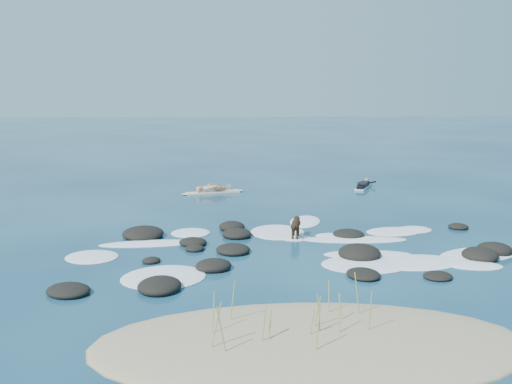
{
  "coord_description": "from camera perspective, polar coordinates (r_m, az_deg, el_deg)",
  "views": [
    {
      "loc": [
        -1.64,
        -18.88,
        5.15
      ],
      "look_at": [
        -0.5,
        4.0,
        0.9
      ],
      "focal_mm": 40.0,
      "sensor_mm": 36.0,
      "label": 1
    }
  ],
  "objects": [
    {
      "name": "breaking_foam",
      "position": [
        18.58,
        5.94,
        -5.61
      ],
      "size": [
        14.6,
        8.8,
        0.12
      ],
      "color": "white",
      "rests_on": "ground"
    },
    {
      "name": "sand_dune",
      "position": [
        11.97,
        5.5,
        -15.02
      ],
      "size": [
        9.0,
        4.4,
        0.6
      ],
      "primitive_type": "ellipsoid",
      "color": "#9E8966",
      "rests_on": "ground"
    },
    {
      "name": "standing_surfer_rig",
      "position": [
        27.85,
        -4.34,
        1.3
      ],
      "size": [
        3.08,
        1.29,
        1.79
      ],
      "rotation": [
        0.0,
        0.0,
        0.3
      ],
      "color": "beige",
      "rests_on": "ground"
    },
    {
      "name": "paddling_surfer_rig",
      "position": [
        29.89,
        10.7,
        0.66
      ],
      "size": [
        1.45,
        2.18,
        0.39
      ],
      "rotation": [
        0.0,
        0.0,
        1.12
      ],
      "color": "silver",
      "rests_on": "ground"
    },
    {
      "name": "dune_grass",
      "position": [
        11.73,
        3.83,
        -12.33
      ],
      "size": [
        3.27,
        2.05,
        1.11
      ],
      "color": "#919849",
      "rests_on": "ground"
    },
    {
      "name": "reef_rocks",
      "position": [
        17.94,
        2.6,
        -5.85
      ],
      "size": [
        13.78,
        7.6,
        0.53
      ],
      "color": "black",
      "rests_on": "ground"
    },
    {
      "name": "ground",
      "position": [
        19.64,
        2.05,
        -4.7
      ],
      "size": [
        160.0,
        160.0,
        0.0
      ],
      "primitive_type": "plane",
      "color": "#0A2642",
      "rests_on": "ground"
    },
    {
      "name": "dog",
      "position": [
        19.59,
        4.0,
        -3.27
      ],
      "size": [
        0.45,
        1.16,
        0.74
      ],
      "rotation": [
        0.0,
        0.0,
        1.36
      ],
      "color": "black",
      "rests_on": "ground"
    }
  ]
}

